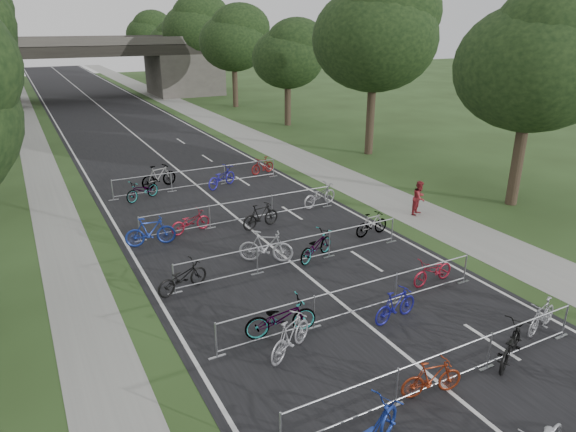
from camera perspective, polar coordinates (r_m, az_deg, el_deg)
name	(u,v)px	position (r m, az deg, el deg)	size (l,w,h in m)	color
road	(116,120)	(51.69, -18.56, 10.12)	(11.00, 140.00, 0.01)	black
sidewalk_right	(198,113)	(53.58, -10.01, 11.21)	(3.00, 140.00, 0.01)	gray
sidewalk_left	(28,127)	(51.01, -26.92, 8.84)	(2.00, 140.00, 0.01)	gray
lane_markings	(116,120)	(51.69, -18.56, 10.12)	(0.12, 140.00, 0.00)	silver
overpass_bridge	(88,69)	(66.01, -21.38, 14.99)	(31.00, 8.00, 7.05)	#46433F
tree_right_0	(537,61)	(26.98, 25.91, 15.23)	(7.17, 7.17, 10.93)	#33261C
tree_right_1	(377,34)	(35.48, 9.87, 19.34)	(8.18, 8.18, 12.47)	#33261C
tree_right_2	(289,55)	(45.67, 0.13, 17.42)	(6.16, 6.16, 9.39)	#33261C
tree_right_3	(235,39)	(56.49, -5.95, 18.94)	(7.17, 7.17, 10.93)	#33261C
tree_right_4	(197,28)	(67.72, -10.10, 19.86)	(8.18, 8.18, 12.47)	#33261C
tree_right_5	(171,42)	(79.23, -12.92, 18.34)	(6.16, 6.16, 9.39)	#33261C
tree_right_6	(149,33)	(90.80, -15.16, 19.02)	(7.17, 7.17, 10.93)	#33261C
barrier_row_2	(445,368)	(13.83, 17.08, -15.88)	(9.70, 0.08, 1.10)	#A2A4A9
barrier_row_3	(357,300)	(16.20, 7.62, -9.22)	(9.70, 0.08, 1.10)	#A2A4A9
barrier_row_4	(294,252)	(19.20, 0.72, -4.02)	(9.70, 0.08, 1.10)	#A2A4A9
barrier_row_5	(242,211)	(23.38, -5.17, 0.53)	(9.70, 0.08, 1.10)	#A2A4A9
barrier_row_6	(199,178)	(28.74, -9.90, 4.17)	(9.70, 0.08, 1.10)	#A2A4A9
bike_9	(432,378)	(13.51, 15.69, -16.96)	(0.46, 1.64, 0.99)	maroon
bike_10	(510,345)	(15.30, 23.48, -12.99)	(0.70, 2.00, 1.05)	black
bike_11	(542,316)	(17.04, 26.39, -9.94)	(0.48, 1.69, 1.02)	#95969C
bike_12	(290,336)	(14.35, 0.27, -13.20)	(0.54, 1.91, 1.15)	#A5A5AD
bike_13	(281,318)	(15.14, -0.83, -11.25)	(0.75, 2.16, 1.14)	#A2A4A9
bike_14	(396,305)	(16.16, 11.87, -9.70)	(0.49, 1.73, 1.04)	navy
bike_15	(433,271)	(18.62, 15.83, -5.93)	(0.64, 1.83, 0.96)	maroon
bike_16	(182,277)	(17.81, -11.67, -6.71)	(0.68, 1.94, 1.02)	black
bike_17	(266,247)	(19.45, -2.47, -3.44)	(0.59, 2.08, 1.25)	#A7A8AF
bike_18	(316,246)	(19.73, 3.11, -3.37)	(0.71, 2.04, 1.07)	#A2A4A9
bike_19	(372,224)	(22.16, 9.28, -0.91)	(0.48, 1.70, 1.02)	#A2A4A9
bike_20	(150,232)	(21.59, -15.05, -1.69)	(0.57, 2.03, 1.22)	navy
bike_21	(190,222)	(22.63, -10.80, -0.63)	(0.64, 1.84, 0.97)	maroon
bike_22	(261,216)	(22.69, -3.06, 0.00)	(0.53, 1.88, 1.13)	black
bike_23	(320,195)	(25.46, 3.52, 2.31)	(0.74, 2.11, 1.11)	gray
bike_24	(142,190)	(27.33, -15.87, 2.78)	(0.71, 2.02, 1.06)	#A2A4A9
bike_25	(159,176)	(29.18, -14.18, 4.28)	(0.59, 2.10, 1.26)	#A2A4A9
bike_26	(221,177)	(28.60, -7.41, 4.28)	(0.76, 2.17, 1.14)	#231DA0
bike_27	(262,166)	(31.04, -2.85, 5.62)	(0.48, 1.68, 1.01)	maroon
pedestrian_b	(419,198)	(24.99, 14.39, 1.96)	(0.80, 0.62, 1.64)	maroon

